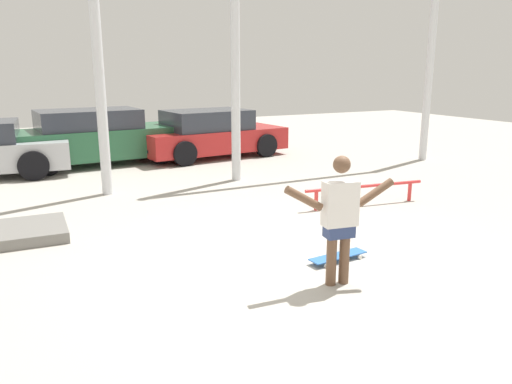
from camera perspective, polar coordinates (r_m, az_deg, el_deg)
The scene contains 7 objects.
ground_plane at distance 6.60m, azimuth 3.99°, elevation -7.84°, with size 36.00×36.00×0.00m, color #B2ADA3.
skateboarder at distance 5.71m, azimuth 9.54°, elevation -2.61°, with size 1.34×0.30×1.51m.
skateboard at distance 6.64m, azimuth 9.36°, elevation -7.25°, with size 0.85×0.30×0.08m.
grind_rail at distance 9.31m, azimuth 12.34°, elevation 0.35°, with size 2.38×0.38×0.39m.
canopy_support_right at distance 12.47m, azimuth 10.02°, elevation 17.10°, with size 5.85×0.20×5.06m.
parked_car_green at distance 13.65m, azimuth -17.88°, elevation 5.93°, with size 4.59×2.07×1.43m.
parked_car_red at distance 14.19m, azimuth -5.17°, elevation 6.58°, with size 4.23×2.18×1.32m.
Camera 1 is at (-3.19, -5.23, 2.44)m, focal length 35.00 mm.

